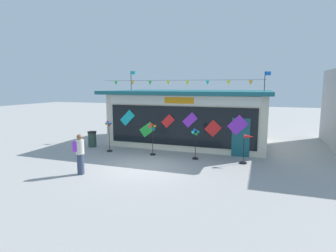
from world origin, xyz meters
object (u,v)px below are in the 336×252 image
(wind_spinner_center_right, at_px, (247,145))
(wind_spinner_center_left, at_px, (195,139))
(wind_spinner_far_left, at_px, (109,133))
(person_near_camera, at_px, (80,153))
(kite_shop_building, at_px, (192,116))
(trash_bin, at_px, (92,139))
(wind_spinner_left, at_px, (152,134))

(wind_spinner_center_right, bearing_deg, wind_spinner_center_left, -179.78)
(wind_spinner_far_left, xyz_separation_m, person_near_camera, (0.96, -3.84, -0.14))
(kite_shop_building, relative_size, person_near_camera, 5.71)
(kite_shop_building, height_order, wind_spinner_center_right, kite_shop_building)
(wind_spinner_center_left, xyz_separation_m, trash_bin, (-6.51, 0.73, -0.56))
(trash_bin, bearing_deg, kite_shop_building, 32.68)
(wind_spinner_far_left, relative_size, wind_spinner_center_right, 1.25)
(wind_spinner_left, xyz_separation_m, trash_bin, (-4.19, 0.66, -0.68))
(wind_spinner_center_left, relative_size, trash_bin, 1.68)
(wind_spinner_center_right, distance_m, person_near_camera, 7.47)
(wind_spinner_left, bearing_deg, person_near_camera, -112.60)
(person_near_camera, bearing_deg, wind_spinner_far_left, -21.84)
(wind_spinner_center_left, height_order, wind_spinner_center_right, wind_spinner_center_left)
(wind_spinner_left, bearing_deg, wind_spinner_center_left, -1.53)
(wind_spinner_far_left, bearing_deg, wind_spinner_center_right, 0.06)
(wind_spinner_center_left, bearing_deg, wind_spinner_center_right, 0.22)
(wind_spinner_left, distance_m, person_near_camera, 4.23)
(wind_spinner_center_left, bearing_deg, kite_shop_building, 106.63)
(trash_bin, bearing_deg, person_near_camera, -60.66)
(wind_spinner_left, bearing_deg, wind_spinner_far_left, -178.66)
(wind_spinner_left, relative_size, wind_spinner_center_right, 1.24)
(wind_spinner_left, distance_m, wind_spinner_center_right, 4.78)
(wind_spinner_far_left, height_order, trash_bin, wind_spinner_far_left)
(wind_spinner_center_left, distance_m, trash_bin, 6.58)
(wind_spinner_far_left, bearing_deg, wind_spinner_left, 1.34)
(wind_spinner_left, relative_size, person_near_camera, 1.03)
(kite_shop_building, bearing_deg, wind_spinner_far_left, -131.79)
(wind_spinner_center_right, height_order, person_near_camera, person_near_camera)
(kite_shop_building, bearing_deg, wind_spinner_center_right, -48.10)
(wind_spinner_center_left, bearing_deg, person_near_camera, -135.80)
(kite_shop_building, height_order, trash_bin, kite_shop_building)
(wind_spinner_left, distance_m, wind_spinner_center_left, 2.33)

